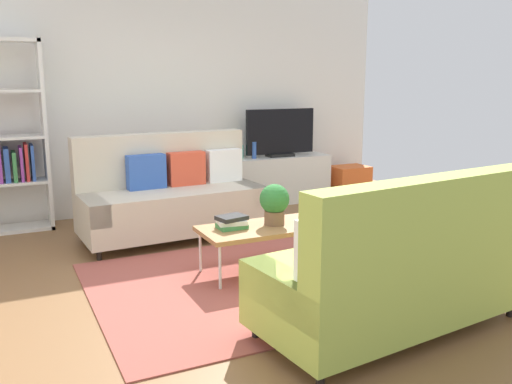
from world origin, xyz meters
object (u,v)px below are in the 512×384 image
Objects in this scene: coffee_table at (263,229)px; potted_plant at (274,202)px; couch_beige at (171,196)px; vase_0 at (239,152)px; tv_console at (279,179)px; bottle_0 at (254,150)px; couch_green at (398,269)px; table_book_0 at (232,226)px; tv at (280,133)px; storage_trunk at (349,181)px.

coffee_table is 0.26m from potted_plant.
vase_0 is (1.25, 1.03, 0.28)m from couch_beige.
tv_console is 3.89× the size of potted_plant.
bottle_0 is (0.18, -0.09, 0.02)m from vase_0.
couch_green is (0.68, -2.85, -0.01)m from couch_beige.
bottle_0 is at bearing 66.28° from coffee_table.
vase_0 is (1.13, 2.40, 0.29)m from table_book_0.
bottle_0 is at bearing 60.40° from table_book_0.
potted_plant is at bearing 8.51° from coffee_table.
coffee_table is 2.84m from tv.
vase_0 reaches higher than potted_plant.
couch_beige is at bearing 109.99° from potted_plant.
potted_plant is 2.03× the size of vase_0.
couch_green is 5.50× the size of potted_plant.
couch_beige is 3.07m from storage_trunk.
coffee_table is 4.97× the size of bottle_0.
potted_plant is 1.50× the size of table_book_0.
couch_beige is 8.10× the size of table_book_0.
tv_console is (1.44, 2.41, -0.07)m from coffee_table.
tv is at bearing 53.66° from table_book_0.
vase_0 is at bearing 64.73° from table_book_0.
coffee_table is at bearing -109.31° from vase_0.
tv is at bearing -155.45° from couch_beige.
tv_console is 2.69× the size of storage_trunk.
tv_console is 1.11m from storage_trunk.
couch_green is 1.41× the size of tv_console.
couch_green reaches higher than potted_plant.
tv is at bearing 60.85° from potted_plant.
table_book_0 is 1.09× the size of bottle_0.
couch_green is 1.80× the size of coffee_table.
tv reaches higher than couch_green.
tv is 2.78× the size of potted_plant.
couch_green is at bearing -69.26° from table_book_0.
tv_console is 0.63m from tv.
coffee_table is at bearing 102.22° from couch_beige.
table_book_0 is at bearing 104.47° from couch_green.
couch_beige is at bearing 105.37° from coffee_table.
coffee_table is 0.79× the size of tv_console.
bottle_0 is (1.04, 2.37, 0.36)m from coffee_table.
table_book_0 is (-1.71, -2.35, 0.12)m from tv_console.
storage_trunk is at bearing 43.38° from potted_plant.
tv_console is 7.90× the size of vase_0.
couch_green is 3.93m from vase_0.
vase_0 reaches higher than coffee_table.
table_book_0 is at bearing -126.11° from tv_console.
bottle_0 reaches higher than table_book_0.
tv is at bearing 175.84° from storage_trunk.
bottle_0 reaches higher than coffee_table.
coffee_table is at bearing -137.78° from storage_trunk.
table_book_0 is at bearing -126.34° from tv.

